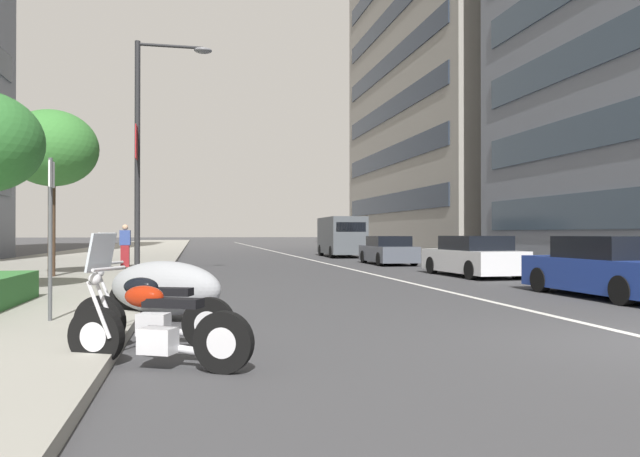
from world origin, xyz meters
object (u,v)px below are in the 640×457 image
Objects in this scene: car_mid_block_traffic at (610,269)px; car_lead_in_lane at (388,251)px; motorcycle_mid_row at (164,288)px; parking_sign_by_curb at (51,223)px; motorcycle_under_tarp at (151,314)px; motorcycle_nearest_camera at (155,328)px; street_lamp_with_banners at (149,133)px; street_tree_near_plaza_corner at (52,149)px; car_far_down_avenue at (473,257)px; pedestrian_on_plaza at (125,245)px; delivery_van_ahead at (341,236)px.

car_lead_in_lane is (14.85, 0.44, -0.03)m from car_mid_block_traffic.
parking_sign_by_curb reaches higher than motorcycle_mid_row.
motorcycle_under_tarp is 2.54m from motorcycle_mid_row.
street_lamp_with_banners is at bearing -59.68° from motorcycle_nearest_camera.
car_mid_block_traffic is 0.85× the size of street_tree_near_plaza_corner.
motorcycle_under_tarp reaches higher than car_far_down_avenue.
parking_sign_by_curb is 11.18m from street_lamp_with_banners.
street_tree_near_plaza_corner is (9.24, 3.80, 3.53)m from motorcycle_mid_row.
pedestrian_on_plaza is at bearing 62.46° from car_far_down_avenue.
motorcycle_under_tarp is 16.90m from pedestrian_on_plaza.
car_mid_block_traffic is at bearing -118.93° from street_tree_near_plaza_corner.
pedestrian_on_plaza is (17.91, 2.26, 0.55)m from motorcycle_nearest_camera.
motorcycle_nearest_camera is 3.66m from parking_sign_by_curb.
motorcycle_under_tarp is 29.72m from delivery_van_ahead.
pedestrian_on_plaza is at bearing 16.06° from street_lamp_with_banners.
delivery_van_ahead is at bearing -88.62° from motorcycle_under_tarp.
car_lead_in_lane is 0.75× the size of delivery_van_ahead.
car_lead_in_lane is at bearing -177.75° from delivery_van_ahead.
car_lead_in_lane is at bearing -96.53° from motorcycle_under_tarp.
car_mid_block_traffic is 1.03× the size of car_lead_in_lane.
motorcycle_mid_row is at bearing 98.15° from car_mid_block_traffic.
car_lead_in_lane is at bearing 0.34° from car_mid_block_traffic.
delivery_van_ahead is at bearing -0.26° from car_mid_block_traffic.
motorcycle_mid_row is at bearing 128.53° from car_far_down_avenue.
street_tree_near_plaza_corner reaches higher than car_mid_block_traffic.
motorcycle_nearest_camera is 0.82× the size of parking_sign_by_curb.
motorcycle_under_tarp is 21.28m from car_lead_in_lane.
motorcycle_under_tarp is at bearing 154.66° from car_lead_in_lane.
parking_sign_by_curb reaches higher than motorcycle_nearest_camera.
parking_sign_by_curb is at bearing 100.17° from car_mid_block_traffic.
parking_sign_by_curb is at bearing 58.15° from motorcycle_mid_row.
delivery_van_ahead is 16.29m from pedestrian_on_plaza.
pedestrian_on_plaza is (4.98, -1.62, -3.09)m from street_tree_near_plaza_corner.
delivery_van_ahead reaches higher than car_lead_in_lane.
motorcycle_mid_row is (3.70, 0.09, 0.11)m from motorcycle_nearest_camera.
street_tree_near_plaza_corner is at bearing -32.47° from motorcycle_mid_row.
motorcycle_under_tarp is 0.46× the size of car_far_down_avenue.
motorcycle_nearest_camera is 22.28m from car_lead_in_lane.
street_tree_near_plaza_corner is (-7.27, 13.26, 3.45)m from car_lead_in_lane.
street_tree_near_plaza_corner is at bearing -17.61° from pedestrian_on_plaza.
motorcycle_mid_row is 0.53× the size of car_lead_in_lane.
car_mid_block_traffic reaches higher than car_lead_in_lane.
car_lead_in_lane is 0.83× the size of street_tree_near_plaza_corner.
parking_sign_by_curb is (-0.70, 1.64, 1.10)m from motorcycle_mid_row.
car_far_down_avenue is 0.58× the size of street_lamp_with_banners.
motorcycle_mid_row is 1.34× the size of pedestrian_on_plaza.
car_far_down_avenue is 14.81m from parking_sign_by_curb.
motorcycle_nearest_camera is 0.46× the size of car_mid_block_traffic.
motorcycle_under_tarp is at bearing -138.87° from parking_sign_by_curb.
pedestrian_on_plaza is at bearing 2.04° from parking_sign_by_curb.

